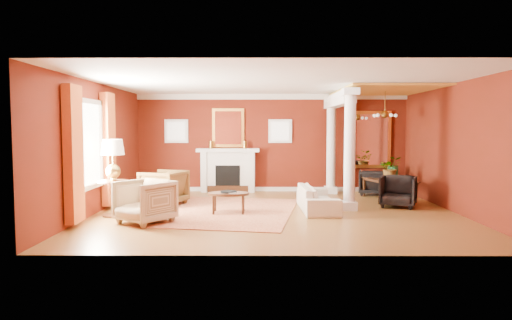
{
  "coord_description": "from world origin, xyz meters",
  "views": [
    {
      "loc": [
        -0.38,
        -10.15,
        1.89
      ],
      "look_at": [
        -0.45,
        0.42,
        1.15
      ],
      "focal_mm": 32.0,
      "sensor_mm": 36.0,
      "label": 1
    }
  ],
  "objects_px": {
    "coffee_table": "(229,195)",
    "side_table": "(113,164)",
    "sofa": "(318,194)",
    "dining_table": "(390,184)",
    "armchair_leopard": "(164,186)",
    "armchair_stripe": "(145,199)"
  },
  "relations": [
    {
      "from": "side_table",
      "to": "dining_table",
      "type": "relative_size",
      "value": 1.09
    },
    {
      "from": "armchair_leopard",
      "to": "dining_table",
      "type": "height_order",
      "value": "armchair_leopard"
    },
    {
      "from": "sofa",
      "to": "dining_table",
      "type": "relative_size",
      "value": 1.27
    },
    {
      "from": "armchair_stripe",
      "to": "coffee_table",
      "type": "height_order",
      "value": "armchair_stripe"
    },
    {
      "from": "side_table",
      "to": "dining_table",
      "type": "bearing_deg",
      "value": 19.44
    },
    {
      "from": "armchair_stripe",
      "to": "side_table",
      "type": "distance_m",
      "value": 1.29
    },
    {
      "from": "side_table",
      "to": "armchair_stripe",
      "type": "bearing_deg",
      "value": -40.39
    },
    {
      "from": "armchair_stripe",
      "to": "armchair_leopard",
      "type": "bearing_deg",
      "value": 128.4
    },
    {
      "from": "sofa",
      "to": "dining_table",
      "type": "xyz_separation_m",
      "value": [
        2.12,
        1.62,
        0.05
      ]
    },
    {
      "from": "armchair_leopard",
      "to": "armchair_stripe",
      "type": "relative_size",
      "value": 1.0
    },
    {
      "from": "sofa",
      "to": "coffee_table",
      "type": "xyz_separation_m",
      "value": [
        -2.02,
        -0.37,
        0.04
      ]
    },
    {
      "from": "sofa",
      "to": "dining_table",
      "type": "bearing_deg",
      "value": -54.32
    },
    {
      "from": "armchair_stripe",
      "to": "side_table",
      "type": "bearing_deg",
      "value": 175.99
    },
    {
      "from": "coffee_table",
      "to": "armchair_stripe",
      "type": "bearing_deg",
      "value": -146.4
    },
    {
      "from": "armchair_leopard",
      "to": "coffee_table",
      "type": "relative_size",
      "value": 1.04
    },
    {
      "from": "armchair_leopard",
      "to": "armchair_stripe",
      "type": "bearing_deg",
      "value": 23.78
    },
    {
      "from": "sofa",
      "to": "coffee_table",
      "type": "height_order",
      "value": "sofa"
    },
    {
      "from": "armchair_leopard",
      "to": "dining_table",
      "type": "bearing_deg",
      "value": 120.52
    },
    {
      "from": "coffee_table",
      "to": "side_table",
      "type": "bearing_deg",
      "value": -172.13
    },
    {
      "from": "coffee_table",
      "to": "dining_table",
      "type": "relative_size",
      "value": 0.6
    },
    {
      "from": "side_table",
      "to": "dining_table",
      "type": "xyz_separation_m",
      "value": [
        6.59,
        2.32,
        -0.71
      ]
    },
    {
      "from": "armchair_stripe",
      "to": "sofa",
      "type": "bearing_deg",
      "value": 57.95
    }
  ]
}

